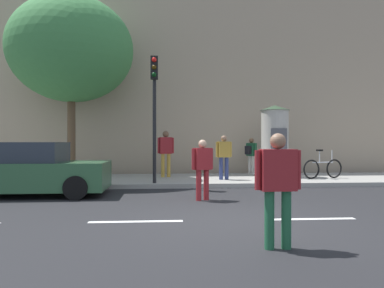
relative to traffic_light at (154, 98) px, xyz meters
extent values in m
plane|color=#232326|center=(1.52, -5.24, -2.97)|extent=(80.00, 80.00, 0.00)
cube|color=#9E9B93|center=(1.52, 1.76, -2.90)|extent=(36.00, 4.00, 0.15)
cube|color=silver|center=(-0.20, -5.24, -2.97)|extent=(1.80, 0.16, 0.01)
cube|color=silver|center=(3.23, -5.24, -2.97)|extent=(1.80, 0.16, 0.01)
cube|color=tan|center=(1.52, 6.76, 1.16)|extent=(36.00, 5.00, 8.27)
cylinder|color=black|center=(0.00, 0.11, -1.11)|extent=(0.12, 0.12, 3.43)
cube|color=black|center=(0.00, -0.07, 0.99)|extent=(0.24, 0.24, 0.75)
sphere|color=red|center=(0.00, -0.20, 1.22)|extent=(0.16, 0.16, 0.16)
sphere|color=#3C2906|center=(0.00, -0.20, 0.98)|extent=(0.16, 0.16, 0.16)
sphere|color=#07330F|center=(0.00, -0.20, 0.74)|extent=(0.16, 0.16, 0.16)
cylinder|color=#B2ADA3|center=(4.70, 2.18, -1.51)|extent=(1.06, 1.06, 2.62)
cone|color=#334C33|center=(4.70, 2.18, -0.10)|extent=(1.17, 1.17, 0.20)
cube|color=#4C4C51|center=(4.70, 1.64, -1.38)|extent=(0.64, 0.02, 0.90)
cylinder|color=brown|center=(-3.25, 2.30, -1.37)|extent=(0.30, 0.30, 2.91)
ellipsoid|color=#3D7F42|center=(-3.25, 2.30, 2.11)|extent=(4.74, 4.74, 4.03)
cylinder|color=#1E5938|center=(1.85, -7.22, -2.55)|extent=(0.14, 0.14, 0.84)
cylinder|color=#1E5938|center=(2.10, -7.21, -2.55)|extent=(0.14, 0.14, 0.84)
cube|color=maroon|center=(1.97, -7.22, -1.84)|extent=(0.51, 0.26, 0.59)
cylinder|color=maroon|center=(1.68, -7.23, -1.84)|extent=(0.09, 0.09, 0.56)
cylinder|color=maroon|center=(2.27, -7.21, -1.84)|extent=(0.09, 0.09, 0.56)
sphere|color=#8C664C|center=(1.97, -7.22, -1.43)|extent=(0.23, 0.23, 0.23)
cylinder|color=maroon|center=(1.44, -2.66, -2.57)|extent=(0.14, 0.14, 0.80)
cylinder|color=maroon|center=(1.23, -2.77, -2.57)|extent=(0.14, 0.14, 0.80)
cube|color=maroon|center=(1.33, -2.72, -1.89)|extent=(0.52, 0.42, 0.57)
cylinder|color=maroon|center=(1.58, -2.59, -1.89)|extent=(0.09, 0.09, 0.54)
cylinder|color=maroon|center=(1.08, -2.84, -1.89)|extent=(0.09, 0.09, 0.54)
sphere|color=tan|center=(1.33, -2.72, -1.50)|extent=(0.22, 0.22, 0.22)
cylinder|color=navy|center=(2.38, 1.07, -2.42)|extent=(0.14, 0.14, 0.81)
cylinder|color=navy|center=(2.59, 1.10, -2.42)|extent=(0.14, 0.14, 0.81)
cube|color=#B78C33|center=(2.49, 1.08, -1.72)|extent=(0.46, 0.30, 0.58)
cylinder|color=#B78C33|center=(2.23, 1.05, -1.72)|extent=(0.09, 0.09, 0.55)
cylinder|color=#B78C33|center=(2.74, 1.12, -1.72)|extent=(0.09, 0.09, 0.55)
sphere|color=#8C664C|center=(2.49, 1.08, -1.32)|extent=(0.22, 0.22, 0.22)
cylinder|color=silver|center=(3.98, 3.45, -2.44)|extent=(0.14, 0.14, 0.77)
cylinder|color=silver|center=(4.08, 3.26, -2.44)|extent=(0.14, 0.14, 0.77)
cube|color=#1E5938|center=(4.03, 3.36, -1.78)|extent=(0.42, 0.49, 0.55)
cylinder|color=#1E5938|center=(3.90, 3.58, -1.78)|extent=(0.09, 0.09, 0.52)
cylinder|color=#1E5938|center=(4.16, 3.13, -1.78)|extent=(0.09, 0.09, 0.52)
sphere|color=brown|center=(4.03, 3.36, -1.40)|extent=(0.21, 0.21, 0.21)
cube|color=black|center=(3.87, 3.27, -1.80)|extent=(0.28, 0.32, 0.36)
cylinder|color=#B78C33|center=(0.26, 2.18, -2.37)|extent=(0.14, 0.14, 0.91)
cylinder|color=#B78C33|center=(0.49, 2.22, -2.37)|extent=(0.14, 0.14, 0.91)
cube|color=maroon|center=(0.38, 2.20, -1.59)|extent=(0.50, 0.32, 0.64)
cylinder|color=maroon|center=(0.10, 2.15, -1.59)|extent=(0.09, 0.09, 0.61)
cylinder|color=maroon|center=(0.65, 2.24, -1.59)|extent=(0.09, 0.09, 0.61)
sphere|color=brown|center=(0.38, 2.20, -1.15)|extent=(0.25, 0.25, 0.25)
torus|color=black|center=(5.73, 1.01, -2.46)|extent=(0.71, 0.27, 0.72)
torus|color=black|center=(6.73, 1.32, -2.46)|extent=(0.71, 0.27, 0.72)
cylinder|color=silver|center=(6.23, 1.17, -2.21)|extent=(0.91, 0.32, 0.04)
cylinder|color=silver|center=(6.08, 1.12, -2.01)|extent=(0.04, 0.04, 0.45)
cylinder|color=silver|center=(6.63, 1.29, -2.01)|extent=(0.04, 0.04, 0.50)
cube|color=black|center=(6.08, 1.12, -1.76)|extent=(0.26, 0.17, 0.06)
cube|color=#2D5938|center=(-3.60, -1.55, -2.40)|extent=(4.60, 1.94, 0.78)
cube|color=#262D38|center=(-3.83, -1.55, -1.73)|extent=(2.58, 1.73, 0.56)
cylinder|color=black|center=(-1.99, -2.43, -2.65)|extent=(0.64, 0.23, 0.64)
cylinder|color=black|center=(-2.00, -0.64, -2.65)|extent=(0.64, 0.23, 0.64)
camera|label=1|loc=(0.37, -12.49, -1.43)|focal=35.23mm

